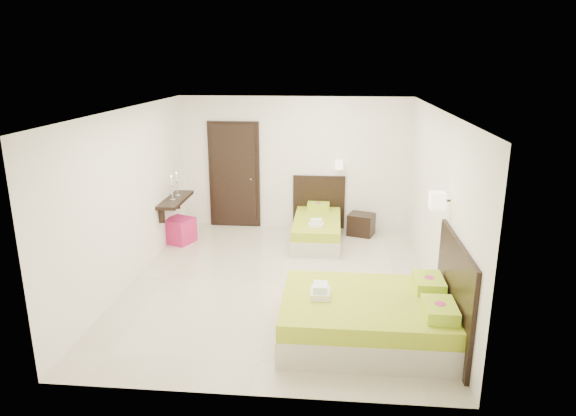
# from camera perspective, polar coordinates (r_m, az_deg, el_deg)

# --- Properties ---
(floor) EXTENTS (5.50, 5.50, 0.00)m
(floor) POSITION_cam_1_polar(r_m,az_deg,el_deg) (7.90, -0.93, -8.27)
(floor) COLOR beige
(floor) RESTS_ON ground
(bed_single) EXTENTS (1.03, 1.71, 1.41)m
(bed_single) POSITION_cam_1_polar(r_m,az_deg,el_deg) (9.61, 3.27, -2.11)
(bed_single) COLOR beige
(bed_single) RESTS_ON ground
(bed_double) EXTENTS (2.05, 1.75, 1.69)m
(bed_double) POSITION_cam_1_polar(r_m,az_deg,el_deg) (6.39, 9.50, -11.74)
(bed_double) COLOR beige
(bed_double) RESTS_ON ground
(nightstand) EXTENTS (0.57, 0.54, 0.41)m
(nightstand) POSITION_cam_1_polar(r_m,az_deg,el_deg) (10.01, 8.13, -1.81)
(nightstand) COLOR black
(nightstand) RESTS_ON ground
(ottoman) EXTENTS (0.60, 0.60, 0.46)m
(ottoman) POSITION_cam_1_polar(r_m,az_deg,el_deg) (9.70, -11.95, -2.46)
(ottoman) COLOR #AC174D
(ottoman) RESTS_ON ground
(door) EXTENTS (1.02, 0.15, 2.14)m
(door) POSITION_cam_1_polar(r_m,az_deg,el_deg) (10.29, -5.99, 3.63)
(door) COLOR black
(door) RESTS_ON ground
(console_shelf) EXTENTS (0.35, 1.20, 0.78)m
(console_shelf) POSITION_cam_1_polar(r_m,az_deg,el_deg) (9.53, -12.45, 0.87)
(console_shelf) COLOR black
(console_shelf) RESTS_ON ground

